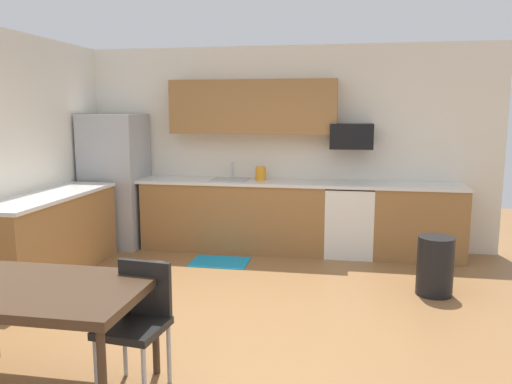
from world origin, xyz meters
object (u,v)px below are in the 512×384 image
(dining_table, at_px, (36,295))
(kettle, at_px, (261,174))
(trash_bin, at_px, (435,266))
(refrigerator, at_px, (116,181))
(chair_near_table, at_px, (138,316))
(oven_range, at_px, (349,220))
(microwave, at_px, (351,136))

(dining_table, height_order, kettle, kettle)
(dining_table, relative_size, kettle, 7.00)
(dining_table, bearing_deg, kettle, 77.69)
(trash_bin, bearing_deg, refrigerator, 162.79)
(chair_near_table, height_order, trash_bin, chair_near_table)
(dining_table, bearing_deg, trash_bin, 39.84)
(chair_near_table, bearing_deg, refrigerator, 117.49)
(refrigerator, xyz_separation_m, kettle, (2.00, 0.13, 0.12))
(oven_range, relative_size, kettle, 4.55)
(microwave, bearing_deg, kettle, -177.55)
(microwave, distance_m, kettle, 1.27)
(trash_bin, bearing_deg, dining_table, -140.16)
(refrigerator, distance_m, dining_table, 3.81)
(refrigerator, bearing_deg, chair_near_table, -62.51)
(oven_range, distance_m, kettle, 1.30)
(oven_range, height_order, trash_bin, oven_range)
(microwave, bearing_deg, refrigerator, -176.75)
(trash_bin, xyz_separation_m, kettle, (-2.03, 1.38, 0.72))
(trash_bin, bearing_deg, microwave, 121.01)
(refrigerator, height_order, kettle, refrigerator)
(chair_near_table, relative_size, kettle, 4.25)
(refrigerator, distance_m, microwave, 3.23)
(microwave, relative_size, dining_table, 0.39)
(dining_table, height_order, chair_near_table, chair_near_table)
(refrigerator, bearing_deg, dining_table, -71.90)
(microwave, bearing_deg, chair_near_table, -111.10)
(oven_range, distance_m, microwave, 1.08)
(refrigerator, relative_size, microwave, 3.34)
(chair_near_table, xyz_separation_m, trash_bin, (2.25, 2.17, -0.20))
(microwave, relative_size, kettle, 2.70)
(chair_near_table, relative_size, trash_bin, 1.42)
(microwave, relative_size, trash_bin, 0.90)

